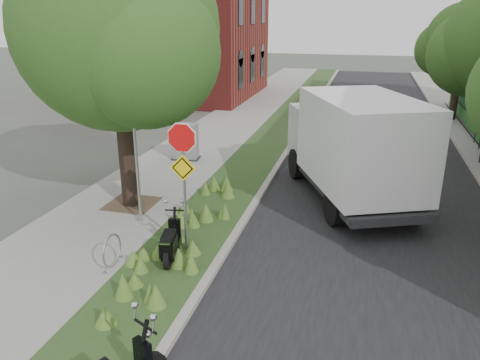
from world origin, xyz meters
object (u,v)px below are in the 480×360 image
object	(u,v)px
box_truck	(353,143)
sign_assembly	(183,161)
utility_cabinet	(186,142)
scooter_near	(170,246)

from	to	relation	value
box_truck	sign_assembly	bearing A→B (deg)	-128.50
utility_cabinet	scooter_near	bearing A→B (deg)	-71.23
sign_assembly	box_truck	size ratio (longest dim) A/B	0.49
sign_assembly	scooter_near	world-z (taller)	sign_assembly
scooter_near	utility_cabinet	distance (m)	7.97
sign_assembly	utility_cabinet	xyz separation A→B (m)	(-2.71, 6.93, -1.55)
scooter_near	box_truck	bearing A→B (deg)	53.91
sign_assembly	utility_cabinet	distance (m)	7.59
sign_assembly	utility_cabinet	world-z (taller)	sign_assembly
utility_cabinet	box_truck	bearing A→B (deg)	-20.63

